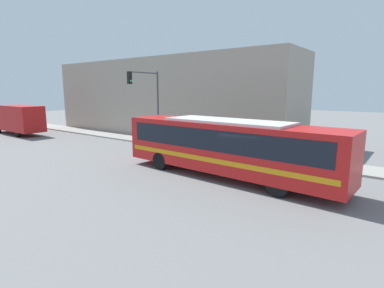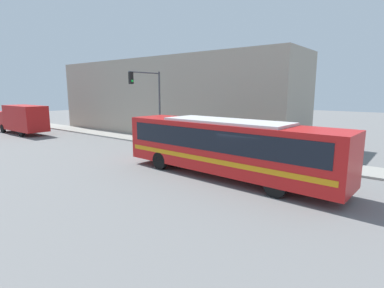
{
  "view_description": "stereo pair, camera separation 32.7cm",
  "coord_description": "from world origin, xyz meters",
  "px_view_note": "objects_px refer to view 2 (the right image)",
  "views": [
    {
      "loc": [
        -13.1,
        -6.26,
        4.51
      ],
      "look_at": [
        1.14,
        4.55,
        1.31
      ],
      "focal_mm": 28.0,
      "sensor_mm": 36.0,
      "label": 1
    },
    {
      "loc": [
        -12.9,
        -6.52,
        4.51
      ],
      "look_at": [
        1.14,
        4.55,
        1.31
      ],
      "focal_mm": 28.0,
      "sensor_mm": 36.0,
      "label": 2
    }
  ],
  "objects_px": {
    "city_bus": "(225,144)",
    "delivery_truck": "(22,118)",
    "parking_meter": "(172,134)",
    "traffic_light_pole": "(150,95)",
    "pedestrian_near_corner": "(163,132)",
    "fire_hydrant": "(224,147)"
  },
  "relations": [
    {
      "from": "traffic_light_pole",
      "to": "delivery_truck",
      "type": "bearing_deg",
      "value": 102.93
    },
    {
      "from": "city_bus",
      "to": "traffic_light_pole",
      "type": "height_order",
      "value": "traffic_light_pole"
    },
    {
      "from": "fire_hydrant",
      "to": "parking_meter",
      "type": "bearing_deg",
      "value": 90.0
    },
    {
      "from": "fire_hydrant",
      "to": "traffic_light_pole",
      "type": "height_order",
      "value": "traffic_light_pole"
    },
    {
      "from": "delivery_truck",
      "to": "parking_meter",
      "type": "xyz_separation_m",
      "value": [
        4.47,
        -17.08,
        -0.65
      ]
    },
    {
      "from": "delivery_truck",
      "to": "fire_hydrant",
      "type": "bearing_deg",
      "value": -78.53
    },
    {
      "from": "delivery_truck",
      "to": "traffic_light_pole",
      "type": "bearing_deg",
      "value": -77.07
    },
    {
      "from": "delivery_truck",
      "to": "pedestrian_near_corner",
      "type": "height_order",
      "value": "delivery_truck"
    },
    {
      "from": "traffic_light_pole",
      "to": "parking_meter",
      "type": "relative_size",
      "value": 4.65
    },
    {
      "from": "city_bus",
      "to": "fire_hydrant",
      "type": "distance_m",
      "value": 6.02
    },
    {
      "from": "parking_meter",
      "to": "traffic_light_pole",
      "type": "bearing_deg",
      "value": 120.61
    },
    {
      "from": "parking_meter",
      "to": "pedestrian_near_corner",
      "type": "bearing_deg",
      "value": 67.84
    },
    {
      "from": "traffic_light_pole",
      "to": "pedestrian_near_corner",
      "type": "bearing_deg",
      "value": 4.08
    },
    {
      "from": "delivery_truck",
      "to": "pedestrian_near_corner",
      "type": "xyz_separation_m",
      "value": [
        5.14,
        -15.44,
        -0.7
      ]
    },
    {
      "from": "parking_meter",
      "to": "pedestrian_near_corner",
      "type": "relative_size",
      "value": 0.8
    },
    {
      "from": "city_bus",
      "to": "traffic_light_pole",
      "type": "relative_size",
      "value": 2.08
    },
    {
      "from": "delivery_truck",
      "to": "city_bus",
      "type": "bearing_deg",
      "value": -91.09
    },
    {
      "from": "delivery_truck",
      "to": "parking_meter",
      "type": "bearing_deg",
      "value": -75.32
    },
    {
      "from": "fire_hydrant",
      "to": "traffic_light_pole",
      "type": "bearing_deg",
      "value": 97.91
    },
    {
      "from": "city_bus",
      "to": "parking_meter",
      "type": "xyz_separation_m",
      "value": [
        4.96,
        8.17,
        -0.77
      ]
    },
    {
      "from": "delivery_truck",
      "to": "pedestrian_near_corner",
      "type": "distance_m",
      "value": 16.29
    },
    {
      "from": "city_bus",
      "to": "delivery_truck",
      "type": "distance_m",
      "value": 25.25
    }
  ]
}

